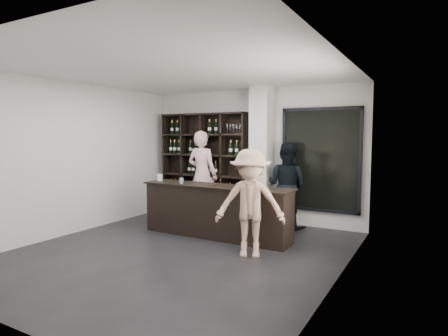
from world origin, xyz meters
The scene contains 12 objects.
floor centered at (0.00, 0.00, -0.01)m, with size 5.00×5.50×0.01m, color black.
wine_shelf centered at (-1.15, 2.57, 1.20)m, with size 2.20×0.35×2.40m, color black, non-canonical shape.
structural_column centered at (0.35, 2.47, 1.45)m, with size 0.40×0.40×2.90m, color silver.
glass_panel centered at (1.55, 2.69, 1.40)m, with size 1.60×0.08×2.10m.
tasting_counter centered at (0.04, 1.10, 0.49)m, with size 2.96×0.62×0.97m.
taster_pink centered at (-1.10, 2.40, 1.00)m, with size 0.73×0.48×1.99m, color beige.
taster_black centered at (0.95, 2.40, 0.87)m, with size 0.85×0.66×1.75m, color black.
customer centered at (1.08, 0.40, 0.84)m, with size 1.08×0.62×1.68m, color #9E7D65.
wine_glass centered at (0.06, 1.04, 1.07)m, with size 0.09×0.09×0.21m, color white, non-canonical shape.
spit_cup centered at (-0.68, 1.02, 1.02)m, with size 0.08×0.08×0.11m, color silver.
napkin_stack centered at (0.89, 1.07, 0.98)m, with size 0.14×0.14×0.02m, color white.
card_stand centered at (-1.27, 1.10, 1.04)m, with size 0.09×0.05×0.14m, color white.
Camera 1 is at (3.55, -4.80, 1.89)m, focal length 30.00 mm.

